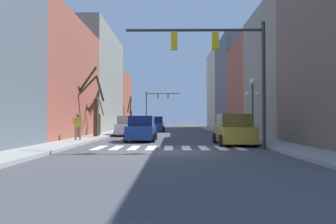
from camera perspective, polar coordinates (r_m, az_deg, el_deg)
ground_plane at (r=15.00m, az=0.03°, el=-6.92°), size 240.00×240.00×0.00m
sidewalk_left at (r=16.19m, az=-21.59°, el=-6.15°), size 2.03×90.00×0.15m
sidewalk_right at (r=16.05m, az=21.85°, el=-6.19°), size 2.03×90.00×0.15m
building_row_left at (r=34.64m, az=-16.32°, el=5.03°), size 6.00×48.57×11.96m
building_row_right at (r=39.75m, az=15.03°, el=5.11°), size 6.00×55.54×13.50m
crosswalk_stripes at (r=16.98m, az=0.12°, el=-6.25°), size 7.65×2.60×0.01m
traffic_signal_near at (r=16.52m, az=9.63°, el=9.50°), size 6.84×0.28×6.27m
traffic_signal_far at (r=60.93m, az=-2.17°, el=1.85°), size 6.33×0.28×6.64m
street_lamp_right_corner at (r=22.17m, az=14.50°, el=2.70°), size 0.95×0.36×4.00m
car_parked_left_mid at (r=38.98m, az=-2.13°, el=-2.21°), size 2.02×4.30×1.80m
car_at_intersection at (r=45.75m, az=-4.19°, el=-2.19°), size 2.08×4.88×1.55m
car_parked_right_far at (r=19.39m, az=11.38°, el=-3.18°), size 2.08×4.35×1.78m
car_parked_right_near at (r=22.31m, az=-4.62°, el=-3.02°), size 1.97×4.43×1.70m
car_parked_right_mid at (r=29.55m, az=-6.80°, el=-2.52°), size 2.20×4.36×1.77m
pedestrian_on_right_sidewalk at (r=21.99m, az=-15.42°, el=-2.07°), size 0.68×0.42×1.69m
pedestrian_crossing_street at (r=29.51m, az=11.57°, el=-2.02°), size 0.67×0.24×1.56m
street_tree_left_mid at (r=48.55m, az=-6.54°, el=-0.40°), size 0.89×1.86×4.76m
street_tree_right_near at (r=26.09m, az=-12.77°, el=0.80°), size 2.15×2.04×5.46m
street_tree_left_near at (r=28.31m, az=-12.29°, el=-0.07°), size 1.70×1.92×4.00m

